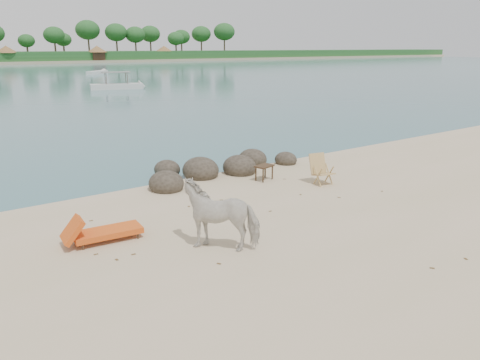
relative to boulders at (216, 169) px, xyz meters
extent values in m
ellipsoid|color=#2E281F|center=(-2.33, -0.67, 0.00)|extent=(1.11, 1.22, 0.83)
ellipsoid|color=#2E281F|center=(-0.63, 0.03, 0.03)|extent=(1.25, 1.38, 0.94)
ellipsoid|color=#2E281F|center=(0.77, -0.37, 0.01)|extent=(1.18, 1.30, 0.89)
ellipsoid|color=#2E281F|center=(1.97, 0.43, -0.01)|extent=(1.07, 1.18, 0.80)
ellipsoid|color=#2E281F|center=(3.07, -0.27, -0.05)|extent=(0.83, 0.91, 0.62)
ellipsoid|color=#2E281F|center=(-1.43, 1.03, -0.03)|extent=(0.92, 1.01, 0.69)
ellipsoid|color=#2E281F|center=(0.17, 1.23, -0.09)|extent=(0.60, 0.66, 0.45)
imported|color=white|center=(-3.29, -5.32, 0.58)|extent=(1.88, 1.87, 1.54)
plane|color=brown|center=(-3.89, -6.13, -0.19)|extent=(0.13, 0.13, 0.00)
plane|color=brown|center=(-2.58, -2.55, -0.19)|extent=(0.12, 0.12, 0.00)
plane|color=brown|center=(0.57, -9.04, -0.19)|extent=(0.13, 0.13, 0.00)
plane|color=brown|center=(-0.42, -8.87, -0.19)|extent=(0.14, 0.14, 0.00)
plane|color=brown|center=(-1.50, -2.60, -0.19)|extent=(0.14, 0.14, 0.00)
plane|color=brown|center=(-5.17, -4.64, -0.19)|extent=(0.11, 0.11, 0.00)
plane|color=brown|center=(-0.94, -4.22, -0.19)|extent=(0.10, 0.10, 0.00)
plane|color=brown|center=(-5.84, -4.16, -0.19)|extent=(0.10, 0.10, 0.00)
plane|color=brown|center=(3.12, -4.84, -0.19)|extent=(0.13, 0.13, 0.00)
plane|color=brown|center=(1.54, -1.97, -0.19)|extent=(0.14, 0.14, 0.00)
plane|color=brown|center=(1.54, -4.49, -0.19)|extent=(0.13, 0.13, 0.00)
plane|color=brown|center=(-5.24, -2.04, -0.19)|extent=(0.11, 0.11, 0.00)
plane|color=brown|center=(-1.59, -3.52, -0.19)|extent=(0.12, 0.12, 0.00)
plane|color=brown|center=(-5.57, -4.68, -0.19)|extent=(0.11, 0.11, 0.00)
plane|color=brown|center=(0.78, -3.60, -0.19)|extent=(0.13, 0.13, 0.00)
camera|label=1|loc=(-8.77, -13.69, 4.25)|focal=35.00mm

